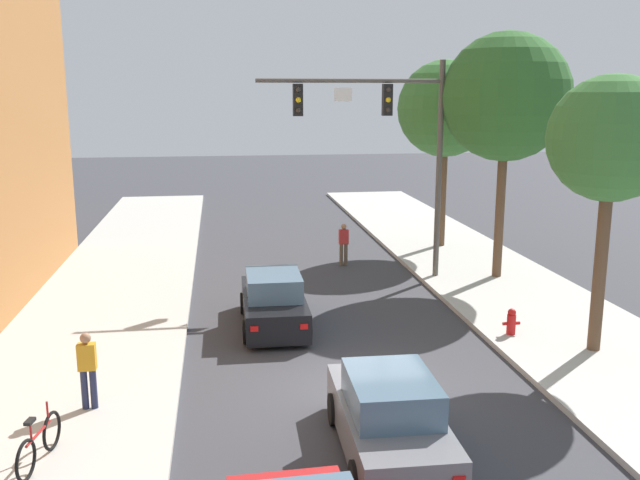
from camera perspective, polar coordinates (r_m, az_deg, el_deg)
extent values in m
plane|color=#38383D|center=(16.08, 3.17, -12.04)|extent=(120.00, 120.00, 0.00)
cube|color=#B2AFA8|center=(16.15, -20.64, -12.44)|extent=(5.00, 60.00, 0.15)
cube|color=#B2AFA8|center=(18.41, 23.72, -9.65)|extent=(5.00, 60.00, 0.15)
cylinder|color=#514C47|center=(24.50, 9.78, 5.64)|extent=(0.20, 0.20, 7.50)
cylinder|color=#514C47|center=(23.57, 2.54, 12.98)|extent=(6.31, 0.14, 0.14)
cube|color=black|center=(23.84, 5.57, 11.42)|extent=(0.32, 0.28, 1.05)
sphere|color=#2D2823|center=(23.69, 5.67, 12.22)|extent=(0.18, 0.18, 0.18)
sphere|color=yellow|center=(23.69, 5.66, 11.42)|extent=(0.18, 0.18, 0.18)
sphere|color=#2D2823|center=(23.70, 5.64, 10.62)|extent=(0.18, 0.18, 0.18)
cube|color=black|center=(23.30, -1.84, 11.46)|extent=(0.32, 0.28, 1.05)
sphere|color=#2D2823|center=(23.15, -1.80, 12.27)|extent=(0.18, 0.18, 0.18)
sphere|color=yellow|center=(23.15, -1.79, 11.46)|extent=(0.18, 0.18, 0.18)
sphere|color=#2D2823|center=(23.16, -1.79, 10.64)|extent=(0.18, 0.18, 0.18)
cube|color=white|center=(23.50, 1.92, 11.89)|extent=(0.60, 0.03, 0.44)
cube|color=black|center=(19.87, -3.85, -5.56)|extent=(1.74, 4.22, 0.80)
cube|color=slate|center=(19.52, -3.85, -3.68)|extent=(1.52, 2.02, 0.64)
cylinder|color=black|center=(21.15, -6.28, -5.19)|extent=(0.23, 0.64, 0.64)
cylinder|color=black|center=(21.24, -1.91, -5.04)|extent=(0.23, 0.64, 0.64)
cylinder|color=black|center=(18.68, -6.05, -7.54)|extent=(0.23, 0.64, 0.64)
cylinder|color=black|center=(18.78, -1.08, -7.36)|extent=(0.23, 0.64, 0.64)
cube|color=red|center=(17.79, -5.43, -7.31)|extent=(0.20, 0.04, 0.14)
cube|color=red|center=(17.88, -1.32, -7.16)|extent=(0.20, 0.04, 0.14)
cube|color=slate|center=(13.21, 5.66, -15.02)|extent=(1.79, 4.24, 0.80)
cube|color=slate|center=(12.77, 5.88, -12.44)|extent=(1.54, 2.03, 0.64)
cylinder|color=black|center=(14.33, 1.21, -13.77)|extent=(0.23, 0.64, 0.64)
cylinder|color=black|center=(14.63, 7.66, -13.31)|extent=(0.23, 0.64, 0.64)
cylinder|color=black|center=(12.07, 3.11, -19.10)|extent=(0.23, 0.64, 0.64)
cylinder|color=black|center=(12.43, 10.86, -18.32)|extent=(0.23, 0.64, 0.64)
cylinder|color=#232847|center=(15.36, -18.83, -11.56)|extent=(0.14, 0.14, 0.85)
cylinder|color=#232847|center=(15.33, -18.15, -11.56)|extent=(0.14, 0.14, 0.85)
cube|color=orange|center=(15.09, -18.67, -9.10)|extent=(0.36, 0.22, 0.56)
sphere|color=#9E7051|center=(14.95, -18.77, -7.67)|extent=(0.22, 0.22, 0.22)
cylinder|color=brown|center=(26.76, 1.76, -1.22)|extent=(0.14, 0.14, 0.85)
cylinder|color=brown|center=(26.79, 2.14, -1.21)|extent=(0.14, 0.14, 0.85)
cube|color=#B72D2D|center=(26.62, 1.96, 0.26)|extent=(0.36, 0.22, 0.56)
sphere|color=#9E7051|center=(26.54, 1.97, 1.11)|extent=(0.22, 0.22, 0.22)
torus|color=black|center=(13.99, -21.23, -14.44)|extent=(0.19, 0.72, 0.72)
torus|color=black|center=(13.15, -23.08, -16.38)|extent=(0.19, 0.72, 0.72)
cylinder|color=maroon|center=(13.47, -22.20, -14.54)|extent=(0.22, 0.94, 0.05)
cylinder|color=maroon|center=(13.18, -22.74, -14.33)|extent=(0.04, 0.04, 0.35)
cylinder|color=maroon|center=(13.73, -21.54, -13.05)|extent=(0.04, 0.04, 0.40)
cube|color=black|center=(13.11, -22.80, -13.62)|extent=(0.16, 0.26, 0.06)
cylinder|color=red|center=(19.53, 15.48, -6.72)|extent=(0.24, 0.24, 0.55)
sphere|color=red|center=(19.43, 15.54, -5.78)|extent=(0.22, 0.22, 0.22)
cylinder|color=red|center=(19.45, 15.00, -6.68)|extent=(0.12, 0.09, 0.09)
cylinder|color=red|center=(19.59, 15.97, -6.60)|extent=(0.12, 0.09, 0.09)
cylinder|color=brown|center=(18.59, 22.08, -2.27)|extent=(0.32, 0.32, 4.19)
sphere|color=#387033|center=(18.11, 22.89, 7.72)|extent=(3.06, 3.06, 3.06)
cylinder|color=brown|center=(25.05, 14.60, 2.25)|extent=(0.32, 0.32, 4.64)
sphere|color=#2D6028|center=(24.71, 15.09, 11.32)|extent=(4.36, 4.36, 4.36)
cylinder|color=brown|center=(29.75, 10.05, 3.61)|extent=(0.32, 0.32, 4.28)
sphere|color=#387033|center=(29.45, 10.31, 10.61)|extent=(3.97, 3.97, 3.97)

